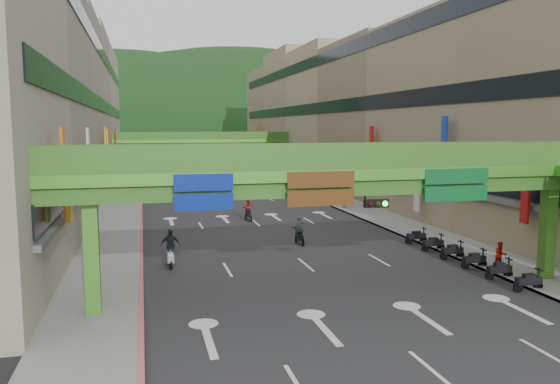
# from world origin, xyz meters

# --- Properties ---
(ground) EXTENTS (320.00, 320.00, 0.00)m
(ground) POSITION_xyz_m (0.00, 0.00, 0.00)
(ground) COLOR black
(ground) RESTS_ON ground
(road_slab) EXTENTS (18.00, 140.00, 0.02)m
(road_slab) POSITION_xyz_m (0.00, 50.00, 0.01)
(road_slab) COLOR #28282B
(road_slab) RESTS_ON ground
(sidewalk_left) EXTENTS (4.00, 140.00, 0.15)m
(sidewalk_left) POSITION_xyz_m (-11.00, 50.00, 0.07)
(sidewalk_left) COLOR gray
(sidewalk_left) RESTS_ON ground
(sidewalk_right) EXTENTS (4.00, 140.00, 0.15)m
(sidewalk_right) POSITION_xyz_m (11.00, 50.00, 0.07)
(sidewalk_right) COLOR gray
(sidewalk_right) RESTS_ON ground
(curb_left) EXTENTS (0.20, 140.00, 0.18)m
(curb_left) POSITION_xyz_m (-9.10, 50.00, 0.09)
(curb_left) COLOR #CC5959
(curb_left) RESTS_ON ground
(curb_right) EXTENTS (0.20, 140.00, 0.18)m
(curb_right) POSITION_xyz_m (9.10, 50.00, 0.09)
(curb_right) COLOR gray
(curb_right) RESTS_ON ground
(building_row_left) EXTENTS (12.80, 95.00, 19.00)m
(building_row_left) POSITION_xyz_m (-18.93, 50.00, 9.46)
(building_row_left) COLOR #9E937F
(building_row_left) RESTS_ON ground
(building_row_right) EXTENTS (12.80, 95.00, 19.00)m
(building_row_right) POSITION_xyz_m (18.93, 50.00, 9.46)
(building_row_right) COLOR gray
(building_row_right) RESTS_ON ground
(overpass_near) EXTENTS (28.00, 12.27, 7.10)m
(overpass_near) POSITION_xyz_m (0.93, 5.38, 5.21)
(overpass_near) COLOR #4C9E2D
(overpass_near) RESTS_ON ground
(overpass_far) EXTENTS (28.00, 2.20, 7.10)m
(overpass_far) POSITION_xyz_m (0.00, 65.00, 5.40)
(overpass_far) COLOR #4C9E2D
(overpass_far) RESTS_ON ground
(hill_left) EXTENTS (168.00, 140.00, 112.00)m
(hill_left) POSITION_xyz_m (-15.00, 160.00, 0.00)
(hill_left) COLOR #1C4419
(hill_left) RESTS_ON ground
(hill_right) EXTENTS (208.00, 176.00, 128.00)m
(hill_right) POSITION_xyz_m (25.00, 180.00, 0.00)
(hill_right) COLOR #1C4419
(hill_right) RESTS_ON ground
(bunting_string) EXTENTS (26.00, 0.36, 0.47)m
(bunting_string) POSITION_xyz_m (0.00, 30.00, 5.96)
(bunting_string) COLOR black
(bunting_string) RESTS_ON ground
(scooter_rider_near) EXTENTS (0.68, 1.59, 1.91)m
(scooter_rider_near) POSITION_xyz_m (1.18, 17.34, 0.87)
(scooter_rider_near) COLOR black
(scooter_rider_near) RESTS_ON ground
(scooter_rider_mid) EXTENTS (0.92, 1.58, 1.99)m
(scooter_rider_mid) POSITION_xyz_m (-0.35, 27.34, 1.02)
(scooter_rider_mid) COLOR black
(scooter_rider_mid) RESTS_ON ground
(scooter_rider_left) EXTENTS (1.08, 1.60, 2.18)m
(scooter_rider_left) POSITION_xyz_m (-7.50, 13.40, 1.10)
(scooter_rider_left) COLOR #9E9EA6
(scooter_rider_left) RESTS_ON ground
(scooter_rider_far) EXTENTS (0.76, 1.60, 1.84)m
(scooter_rider_far) POSITION_xyz_m (-1.93, 47.53, 0.91)
(scooter_rider_far) COLOR maroon
(scooter_rider_far) RESTS_ON ground
(parked_scooter_row) EXTENTS (1.60, 11.55, 1.08)m
(parked_scooter_row) POSITION_xyz_m (8.80, 10.00, 0.52)
(parked_scooter_row) COLOR black
(parked_scooter_row) RESTS_ON ground
(car_silver) EXTENTS (1.57, 4.30, 1.41)m
(car_silver) POSITION_xyz_m (-4.76, 45.16, 0.70)
(car_silver) COLOR #939599
(car_silver) RESTS_ON ground
(car_yellow) EXTENTS (1.80, 4.44, 1.51)m
(car_yellow) POSITION_xyz_m (4.63, 58.21, 0.76)
(car_yellow) COLOR #BA7C16
(car_yellow) RESTS_ON ground
(pedestrian_red) EXTENTS (0.82, 0.69, 1.50)m
(pedestrian_red) POSITION_xyz_m (9.80, 8.00, 0.75)
(pedestrian_red) COLOR #BA1809
(pedestrian_red) RESTS_ON ground
(pedestrian_dark) EXTENTS (1.20, 0.91, 1.89)m
(pedestrian_dark) POSITION_xyz_m (11.22, 35.78, 0.95)
(pedestrian_dark) COLOR #222129
(pedestrian_dark) RESTS_ON ground
(pedestrian_blue) EXTENTS (0.96, 0.85, 1.74)m
(pedestrian_blue) POSITION_xyz_m (9.80, 31.57, 0.87)
(pedestrian_blue) COLOR #334856
(pedestrian_blue) RESTS_ON ground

